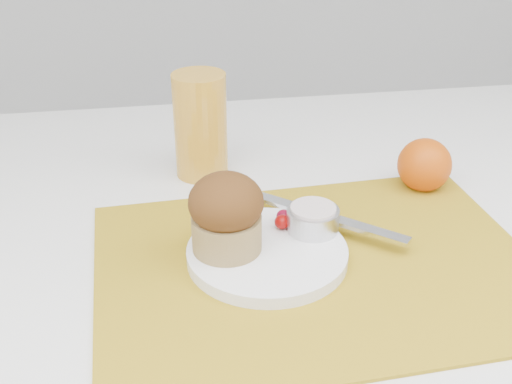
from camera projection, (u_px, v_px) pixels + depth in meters
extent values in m
cube|color=#AD8818|center=(317.00, 265.00, 0.74)|extent=(0.52, 0.39, 0.00)
cylinder|color=white|center=(267.00, 254.00, 0.74)|extent=(0.24, 0.24, 0.01)
cylinder|color=#BCBCC1|center=(313.00, 219.00, 0.77)|extent=(0.07, 0.07, 0.03)
cylinder|color=beige|center=(313.00, 209.00, 0.76)|extent=(0.07, 0.07, 0.01)
ellipsoid|color=#500214|center=(284.00, 216.00, 0.78)|extent=(0.02, 0.02, 0.02)
ellipsoid|color=#620402|center=(282.00, 222.00, 0.77)|extent=(0.02, 0.02, 0.02)
cube|color=silver|center=(328.00, 217.00, 0.79)|extent=(0.17, 0.15, 0.01)
sphere|color=#CD4E07|center=(424.00, 165.00, 0.89)|extent=(0.07, 0.07, 0.07)
cylinder|color=gold|center=(201.00, 126.00, 0.91)|extent=(0.08, 0.08, 0.15)
cylinder|color=#A2854E|center=(227.00, 232.00, 0.73)|extent=(0.10, 0.10, 0.04)
ellipsoid|color=#311909|center=(226.00, 202.00, 0.71)|extent=(0.08, 0.08, 0.07)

